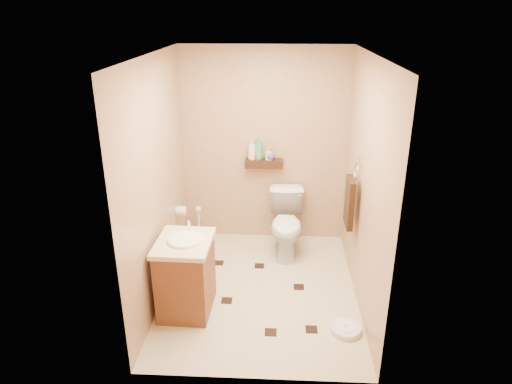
{
  "coord_description": "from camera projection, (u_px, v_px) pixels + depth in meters",
  "views": [
    {
      "loc": [
        0.17,
        -4.09,
        2.78
      ],
      "look_at": [
        -0.05,
        0.25,
        1.02
      ],
      "focal_mm": 32.0,
      "sensor_mm": 36.0,
      "label": 1
    }
  ],
  "objects": [
    {
      "name": "toilet_paper",
      "position": [
        181.0,
        211.0,
        5.26
      ],
      "size": [
        0.12,
        0.11,
        0.12
      ],
      "color": "silver",
      "rests_on": "wall_left"
    },
    {
      "name": "ceiling",
      "position": [
        261.0,
        55.0,
        3.93
      ],
      "size": [
        2.0,
        2.5,
        0.02
      ],
      "primitive_type": "cube",
      "color": "silver",
      "rests_on": "wall_back"
    },
    {
      "name": "floor_accents",
      "position": [
        263.0,
        294.0,
        4.76
      ],
      "size": [
        1.12,
        1.31,
        0.01
      ],
      "color": "black",
      "rests_on": "ground"
    },
    {
      "name": "bottle_f",
      "position": [
        271.0,
        154.0,
        5.49
      ],
      "size": [
        0.15,
        0.15,
        0.14
      ],
      "primitive_type": "imported",
      "rotation": [
        0.0,
        0.0,
        5.4
      ],
      "color": "#4346A9",
      "rests_on": "wall_shelf"
    },
    {
      "name": "toilet",
      "position": [
        287.0,
        224.0,
        5.45
      ],
      "size": [
        0.43,
        0.74,
        0.75
      ],
      "primitive_type": "imported",
      "rotation": [
        0.0,
        0.0,
        0.02
      ],
      "color": "white",
      "rests_on": "ground"
    },
    {
      "name": "towel_ring",
      "position": [
        350.0,
        200.0,
        4.67
      ],
      "size": [
        0.12,
        0.3,
        0.76
      ],
      "color": "silver",
      "rests_on": "wall_right"
    },
    {
      "name": "bathroom_scale",
      "position": [
        345.0,
        329.0,
        4.2
      ],
      "size": [
        0.33,
        0.33,
        0.06
      ],
      "rotation": [
        0.0,
        0.0,
        -0.17
      ],
      "color": "silver",
      "rests_on": "ground"
    },
    {
      "name": "bottle_c",
      "position": [
        257.0,
        154.0,
        5.5
      ],
      "size": [
        0.14,
        0.14,
        0.13
      ],
      "primitive_type": "imported",
      "rotation": [
        0.0,
        0.0,
        5.42
      ],
      "color": "red",
      "rests_on": "wall_shelf"
    },
    {
      "name": "bottle_a",
      "position": [
        252.0,
        149.0,
        5.47
      ],
      "size": [
        0.12,
        0.12,
        0.25
      ],
      "primitive_type": "imported",
      "rotation": [
        0.0,
        0.0,
        3.47
      ],
      "color": "beige",
      "rests_on": "wall_shelf"
    },
    {
      "name": "wall_front",
      "position": [
        253.0,
        248.0,
        3.23
      ],
      "size": [
        2.0,
        0.04,
        2.4
      ],
      "primitive_type": "cube",
      "color": "#A0745B",
      "rests_on": "ground"
    },
    {
      "name": "wall_left",
      "position": [
        157.0,
        182.0,
        4.43
      ],
      "size": [
        0.04,
        2.5,
        2.4
      ],
      "primitive_type": "cube",
      "color": "#A0745B",
      "rests_on": "ground"
    },
    {
      "name": "bottle_d",
      "position": [
        258.0,
        149.0,
        5.47
      ],
      "size": [
        0.15,
        0.15,
        0.27
      ],
      "primitive_type": "imported",
      "rotation": [
        0.0,
        0.0,
        5.44
      ],
      "color": "#319455",
      "rests_on": "wall_shelf"
    },
    {
      "name": "bottle_b",
      "position": [
        253.0,
        153.0,
        5.49
      ],
      "size": [
        0.1,
        0.1,
        0.16
      ],
      "primitive_type": "imported",
      "rotation": [
        0.0,
        0.0,
        0.5
      ],
      "color": "yellow",
      "rests_on": "wall_shelf"
    },
    {
      "name": "bottle_e",
      "position": [
        269.0,
        153.0,
        5.48
      ],
      "size": [
        0.08,
        0.08,
        0.16
      ],
      "primitive_type": "imported",
      "rotation": [
        0.0,
        0.0,
        1.4
      ],
      "color": "#E7B24D",
      "rests_on": "wall_shelf"
    },
    {
      "name": "toilet_brush",
      "position": [
        199.0,
        228.0,
        5.8
      ],
      "size": [
        0.11,
        0.11,
        0.48
      ],
      "color": "#196266",
      "rests_on": "ground"
    },
    {
      "name": "wall_right",
      "position": [
        365.0,
        186.0,
        4.34
      ],
      "size": [
        0.04,
        2.5,
        2.4
      ],
      "primitive_type": "cube",
      "color": "#A0745B",
      "rests_on": "ground"
    },
    {
      "name": "vanity",
      "position": [
        186.0,
        274.0,
        4.39
      ],
      "size": [
        0.53,
        0.64,
        0.87
      ],
      "rotation": [
        0.0,
        0.0,
        -0.03
      ],
      "color": "brown",
      "rests_on": "ground"
    },
    {
      "name": "ground",
      "position": [
        260.0,
        290.0,
        4.84
      ],
      "size": [
        2.5,
        2.5,
        0.0
      ],
      "primitive_type": "plane",
      "color": "beige",
      "rests_on": "ground"
    },
    {
      "name": "wall_back",
      "position": [
        264.0,
        147.0,
        5.54
      ],
      "size": [
        2.0,
        0.04,
        2.4
      ],
      "primitive_type": "cube",
      "color": "#A0745B",
      "rests_on": "ground"
    },
    {
      "name": "wall_shelf",
      "position": [
        264.0,
        163.0,
        5.53
      ],
      "size": [
        0.46,
        0.14,
        0.1
      ],
      "primitive_type": "cube",
      "color": "#3B2110",
      "rests_on": "wall_back"
    }
  ]
}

